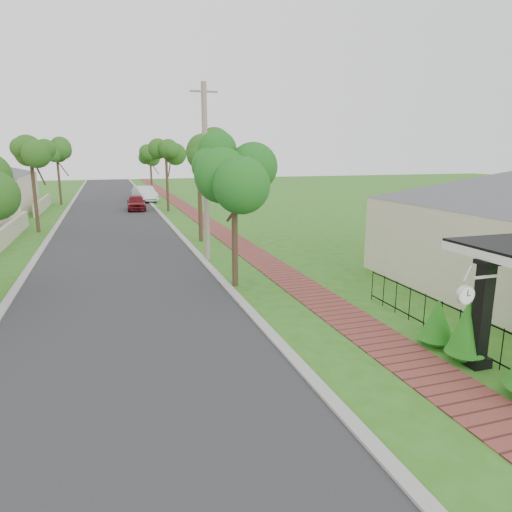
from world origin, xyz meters
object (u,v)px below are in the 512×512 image
porch_post (481,320)px  near_tree (234,172)px  parked_car_red (136,203)px  parked_car_white (145,194)px  station_clock (467,293)px  utility_pole (206,173)px

porch_post → near_tree: size_ratio=0.48×
near_tree → parked_car_red: bearing=94.7°
parked_car_white → parked_car_red: bearing=-109.9°
porch_post → station_clock: bearing=-155.0°
near_tree → station_clock: near_tree is taller
parked_car_white → station_clock: size_ratio=4.39×
porch_post → near_tree: bearing=114.0°
porch_post → parked_car_red: (-5.55, 32.46, -0.48)m
parked_car_red → station_clock: 33.22m
parked_car_red → parked_car_white: bearing=81.7°
parked_car_red → station_clock: size_ratio=3.57×
parked_car_red → utility_pole: utility_pole is taller
near_tree → parked_car_white: bearing=91.3°
near_tree → utility_pole: size_ratio=0.67×
utility_pole → station_clock: (2.79, -12.79, -1.98)m
porch_post → utility_pole: utility_pole is taller
station_clock → parked_car_red: bearing=98.1°
porch_post → parked_car_red: size_ratio=0.67×
utility_pole → parked_car_red: bearing=95.4°
porch_post → utility_pole: (-3.65, 12.39, 2.81)m
porch_post → parked_car_red: porch_post is taller
parked_car_white → station_clock: 39.94m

